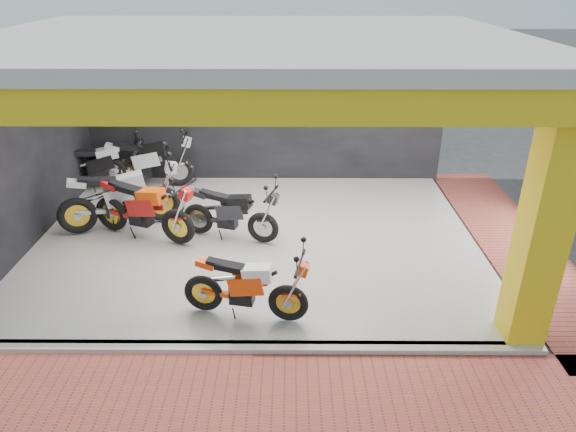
# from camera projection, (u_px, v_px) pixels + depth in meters

# --- Properties ---
(ground) EXTENTS (80.00, 80.00, 0.00)m
(ground) POSITION_uv_depth(u_px,v_px,m) (249.00, 306.00, 7.75)
(ground) COLOR #2D2D30
(ground) RESTS_ON ground
(showroom_floor) EXTENTS (8.00, 6.00, 0.10)m
(showroom_floor) POSITION_uv_depth(u_px,v_px,m) (257.00, 240.00, 9.53)
(showroom_floor) COLOR beige
(showroom_floor) RESTS_ON ground
(showroom_ceiling) EXTENTS (8.40, 6.40, 0.20)m
(showroom_ceiling) POSITION_uv_depth(u_px,v_px,m) (251.00, 39.00, 7.99)
(showroom_ceiling) COLOR beige
(showroom_ceiling) RESTS_ON corner_column
(back_wall) EXTENTS (8.20, 0.20, 3.50)m
(back_wall) POSITION_uv_depth(u_px,v_px,m) (263.00, 108.00, 11.59)
(back_wall) COLOR black
(back_wall) RESTS_ON ground
(left_wall) EXTENTS (0.20, 6.20, 3.50)m
(left_wall) POSITION_uv_depth(u_px,v_px,m) (16.00, 152.00, 8.82)
(left_wall) COLOR black
(left_wall) RESTS_ON ground
(corner_column) EXTENTS (0.50, 0.50, 3.50)m
(corner_column) POSITION_uv_depth(u_px,v_px,m) (544.00, 225.00, 6.30)
(corner_column) COLOR yellow
(corner_column) RESTS_ON ground
(header_beam_front) EXTENTS (8.40, 0.30, 0.40)m
(header_beam_front) POSITION_uv_depth(u_px,v_px,m) (231.00, 104.00, 5.42)
(header_beam_front) COLOR yellow
(header_beam_front) RESTS_ON corner_column
(header_beam_right) EXTENTS (0.30, 6.40, 0.40)m
(header_beam_right) POSITION_uv_depth(u_px,v_px,m) (504.00, 60.00, 8.10)
(header_beam_right) COLOR yellow
(header_beam_right) RESTS_ON corner_column
(floor_kerb) EXTENTS (8.00, 0.20, 0.10)m
(floor_kerb) POSITION_uv_depth(u_px,v_px,m) (243.00, 348.00, 6.81)
(floor_kerb) COLOR beige
(floor_kerb) RESTS_ON ground
(paver_front) EXTENTS (9.00, 1.40, 0.03)m
(paver_front) POSITION_uv_depth(u_px,v_px,m) (237.00, 394.00, 6.12)
(paver_front) COLOR brown
(paver_front) RESTS_ON ground
(paver_right) EXTENTS (1.40, 7.00, 0.03)m
(paver_right) POSITION_uv_depth(u_px,v_px,m) (515.00, 242.00, 9.52)
(paver_right) COLOR brown
(paver_right) RESTS_ON ground
(moto_hero) EXTENTS (2.01, 1.05, 1.17)m
(moto_hero) POSITION_uv_depth(u_px,v_px,m) (288.00, 286.00, 7.00)
(moto_hero) COLOR #FF440A
(moto_hero) RESTS_ON showroom_floor
(moto_row_a) EXTENTS (2.53, 1.66, 1.45)m
(moto_row_a) POSITION_uv_depth(u_px,v_px,m) (160.00, 187.00, 9.81)
(moto_row_a) COLOR #A9ACB1
(moto_row_a) RESTS_ON showroom_floor
(moto_row_b) EXTENTS (2.09, 1.24, 1.20)m
(moto_row_b) POSITION_uv_depth(u_px,v_px,m) (263.00, 213.00, 9.06)
(moto_row_b) COLOR black
(moto_row_b) RESTS_ON showroom_floor
(moto_row_c) EXTENTS (2.39, 1.58, 1.37)m
(moto_row_c) POSITION_uv_depth(u_px,v_px,m) (176.00, 210.00, 8.98)
(moto_row_c) COLOR red
(moto_row_c) RESTS_ON showroom_floor
(moto_row_d) EXTENTS (2.32, 1.00, 1.39)m
(moto_row_d) POSITION_uv_depth(u_px,v_px,m) (178.00, 157.00, 11.47)
(moto_row_d) COLOR #B3B5BB
(moto_row_d) RESTS_ON showroom_floor
(moto_row_e) EXTENTS (2.31, 1.51, 1.32)m
(moto_row_e) POSITION_uv_depth(u_px,v_px,m) (131.00, 158.00, 11.49)
(moto_row_e) COLOR black
(moto_row_e) RESTS_ON showroom_floor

